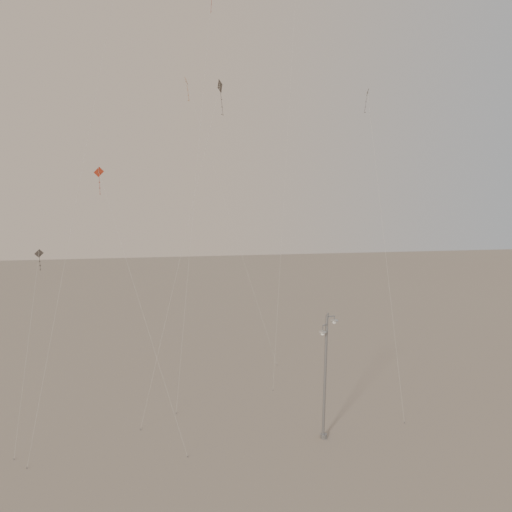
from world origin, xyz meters
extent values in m
plane|color=gray|center=(0.00, 0.00, 0.00)|extent=(160.00, 160.00, 0.00)
cylinder|color=gray|center=(3.87, 0.98, 0.15)|extent=(0.44, 0.44, 0.30)
cylinder|color=gray|center=(3.87, 0.98, 4.18)|extent=(0.27, 0.18, 8.37)
cylinder|color=gray|center=(3.97, 0.98, 8.42)|extent=(0.14, 0.14, 0.18)
cylinder|color=gray|center=(4.21, 1.05, 8.27)|extent=(0.50, 0.20, 0.07)
cylinder|color=gray|center=(4.45, 1.11, 8.12)|extent=(0.06, 0.06, 0.30)
ellipsoid|color=#A9A9A4|center=(4.45, 1.11, 7.97)|extent=(0.52, 0.52, 0.18)
cylinder|color=gray|center=(3.75, 0.77, 7.82)|extent=(0.48, 0.46, 0.07)
cylinder|color=gray|center=(3.53, 0.57, 7.62)|extent=(0.06, 0.06, 0.40)
ellipsoid|color=#A9A9A4|center=(3.53, 0.57, 7.42)|extent=(0.52, 0.52, 0.18)
cylinder|color=beige|center=(-11.72, 6.05, 16.71)|extent=(5.47, 11.85, 33.32)
cylinder|color=gray|center=(-14.45, 0.13, 0.05)|extent=(0.06, 0.06, 0.10)
cube|color=#302C28|center=(-2.24, 7.40, 23.31)|extent=(0.28, 0.90, 0.89)
cylinder|color=#302C28|center=(-2.11, 7.48, 22.12)|extent=(0.22, 0.16, 1.60)
cylinder|color=beige|center=(-5.21, 5.61, 11.68)|extent=(5.96, 3.60, 23.27)
cylinder|color=gray|center=(-8.19, 3.81, 0.05)|extent=(0.06, 0.06, 0.10)
cylinder|color=beige|center=(4.17, 14.90, 20.44)|extent=(4.59, 12.31, 40.78)
cylinder|color=gray|center=(1.88, 8.75, 0.05)|extent=(0.06, 0.06, 0.10)
cube|color=maroon|center=(-10.85, 8.52, 17.40)|extent=(0.75, 0.20, 0.73)
cylinder|color=maroon|center=(-10.86, 8.67, 16.43)|extent=(0.04, 0.21, 1.31)
cylinder|color=beige|center=(-7.95, 4.25, 8.73)|extent=(5.82, 8.56, 17.36)
cylinder|color=gray|center=(-5.05, -0.02, 0.05)|extent=(0.06, 0.06, 0.10)
cube|color=#302C28|center=(11.76, 16.05, 24.62)|extent=(0.25, 0.77, 0.76)
cylinder|color=#302C28|center=(11.61, 16.05, 23.53)|extent=(0.24, 0.03, 1.51)
cylinder|color=beige|center=(10.90, 9.08, 12.34)|extent=(1.74, 13.95, 24.58)
cylinder|color=gray|center=(10.04, 2.11, 0.05)|extent=(0.06, 0.06, 0.10)
cube|color=brown|center=(-4.42, 18.61, 25.62)|extent=(0.30, 0.79, 0.73)
cylinder|color=brown|center=(-4.27, 18.66, 24.58)|extent=(0.22, 0.10, 1.41)
cylinder|color=beige|center=(-0.59, 16.39, 12.84)|extent=(7.66, 4.46, 25.58)
cylinder|color=gray|center=(3.23, 14.17, 0.05)|extent=(0.06, 0.06, 0.10)
cube|color=#302C28|center=(-14.57, 5.99, 12.00)|extent=(0.63, 0.17, 0.61)
cylinder|color=#302C28|center=(-14.60, 6.14, 11.27)|extent=(0.05, 0.15, 0.92)
cylinder|color=beige|center=(-15.05, 3.61, 6.03)|extent=(0.97, 4.77, 11.95)
cylinder|color=gray|center=(-15.52, 1.23, 0.05)|extent=(0.06, 0.06, 0.10)
cylinder|color=maroon|center=(-2.30, 14.63, 31.22)|extent=(0.18, 0.24, 1.83)
cylinder|color=beige|center=(-4.01, 10.18, 16.29)|extent=(3.61, 8.67, 32.49)
cylinder|color=gray|center=(-5.81, 5.86, 0.05)|extent=(0.06, 0.06, 0.10)
camera|label=1|loc=(-5.00, -28.68, 16.99)|focal=35.00mm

